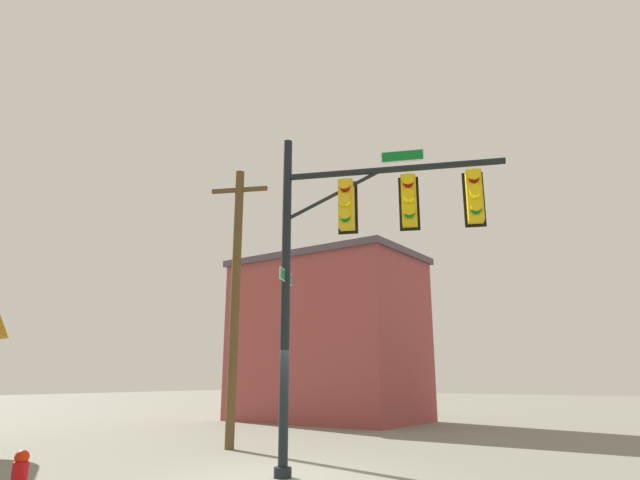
{
  "coord_description": "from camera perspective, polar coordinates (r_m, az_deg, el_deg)",
  "views": [
    {
      "loc": [
        7.26,
        -8.98,
        1.93
      ],
      "look_at": [
        0.56,
        0.5,
        4.92
      ],
      "focal_mm": 30.08,
      "sensor_mm": 36.0,
      "label": 1
    }
  ],
  "objects": [
    {
      "name": "fire_hydrant",
      "position": [
        10.31,
        -29.35,
        -21.22
      ],
      "size": [
        0.33,
        0.24,
        0.83
      ],
      "color": "red",
      "rests_on": "ground_plane"
    },
    {
      "name": "signal_pole_assembly",
      "position": [
        11.58,
        5.11,
        1.02
      ],
      "size": [
        4.6,
        2.38,
        7.28
      ],
      "color": "black",
      "rests_on": "ground_plane"
    },
    {
      "name": "utility_pole",
      "position": [
        16.28,
        -9.01,
        -6.0
      ],
      "size": [
        1.68,
        0.86,
        8.26
      ],
      "color": "brown",
      "rests_on": "ground_plane"
    },
    {
      "name": "brick_building",
      "position": [
        26.01,
        0.8,
        -10.32
      ],
      "size": [
        8.82,
        5.6,
        7.6
      ],
      "color": "#974141",
      "rests_on": "ground_plane"
    },
    {
      "name": "ground_plane",
      "position": [
        11.7,
        -4.01,
        -23.94
      ],
      "size": [
        120.0,
        120.0,
        0.0
      ],
      "primitive_type": "plane",
      "color": "slate"
    }
  ]
}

